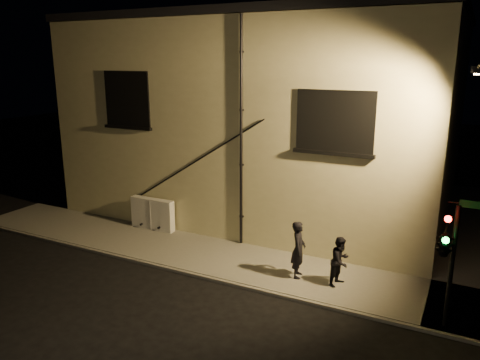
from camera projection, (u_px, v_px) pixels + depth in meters
The scene contains 7 objects.
ground at pixel (250, 289), 14.60m from camera, with size 90.00×90.00×0.00m, color black.
sidewalk at pixel (329, 245), 17.83m from camera, with size 21.00×16.00×0.12m.
building at pixel (276, 114), 22.57m from camera, with size 16.20×12.23×8.80m.
utility_cabinet at pixel (153, 214), 19.28m from camera, with size 1.97×0.33×1.30m, color silver.
pedestrian_a at pixel (298, 249), 14.94m from camera, with size 0.68×0.45×1.87m, color black.
pedestrian_b at pixel (340, 261), 14.45m from camera, with size 0.76×0.59×1.57m, color black.
traffic_signal at pixel (445, 243), 11.78m from camera, with size 1.15×2.02×3.48m.
Camera 1 is at (5.75, -11.98, 6.95)m, focal length 35.00 mm.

